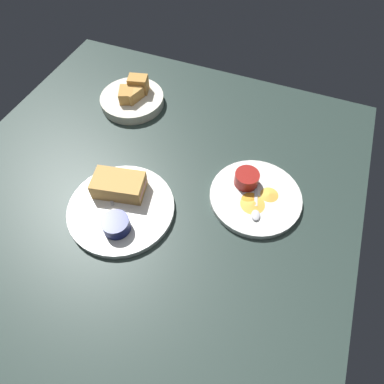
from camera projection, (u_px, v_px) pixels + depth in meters
The scene contains 10 objects.
ground_plane at pixel (152, 187), 91.26cm from camera, with size 110.00×110.00×3.00cm, color #283833.
plate_sandwich_main at pixel (121, 209), 84.42cm from camera, with size 27.19×27.19×1.60cm, color white.
sandwich_half_near at pixel (119, 185), 84.73cm from camera, with size 14.41×10.10×4.80cm.
ramekin_dark_sauce at pixel (116, 224), 78.73cm from camera, with size 6.70×6.70×3.44cm.
spoon_by_dark_ramekin at pixel (113, 209), 82.92cm from camera, with size 7.35×8.61×0.80cm.
plate_chips_companion at pixel (255, 197), 86.48cm from camera, with size 24.02×24.02×1.60cm, color white.
ramekin_light_gravy at pixel (247, 178), 86.60cm from camera, with size 6.46×6.46×3.60cm.
spoon_by_gravy_ramekin at pixel (256, 211), 82.65cm from camera, with size 3.93×9.91×0.80cm.
plantain_chip_scatter at pixel (253, 195), 85.49cm from camera, with size 14.34×14.27×0.60cm.
bread_basket_rear at pixel (133, 98), 107.05cm from camera, with size 20.46×20.46×8.19cm.
Camera 1 is at (30.13, -45.73, 72.36)cm, focal length 30.85 mm.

